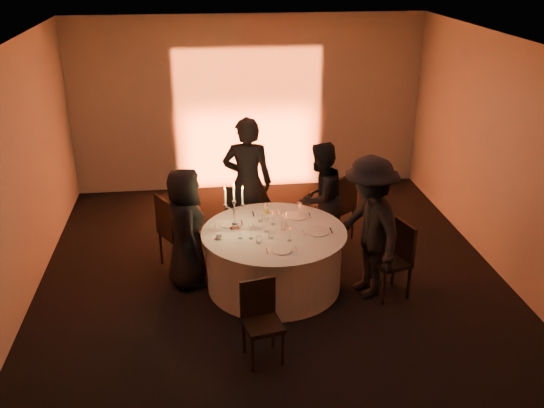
{
  "coord_description": "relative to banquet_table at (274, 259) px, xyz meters",
  "views": [
    {
      "loc": [
        -0.85,
        -6.67,
        4.03
      ],
      "look_at": [
        0.0,
        0.2,
        1.05
      ],
      "focal_mm": 40.0,
      "sensor_mm": 36.0,
      "label": 1
    }
  ],
  "objects": [
    {
      "name": "wine_glass_h",
      "position": [
        0.38,
        0.4,
        0.52
      ],
      "size": [
        0.07,
        0.07,
        0.19
      ],
      "color": "white",
      "rests_on": "banquet_table"
    },
    {
      "name": "wine_glass_a",
      "position": [
        -0.43,
        -0.14,
        0.52
      ],
      "size": [
        0.07,
        0.07,
        0.19
      ],
      "color": "white",
      "rests_on": "banquet_table"
    },
    {
      "name": "guest_back_left",
      "position": [
        -0.22,
        1.23,
        0.56
      ],
      "size": [
        0.76,
        0.57,
        1.9
      ],
      "primitive_type": "imported",
      "rotation": [
        0.0,
        0.0,
        2.96
      ],
      "color": "black",
      "rests_on": "floor"
    },
    {
      "name": "floor",
      "position": [
        0.0,
        0.0,
        -0.38
      ],
      "size": [
        7.0,
        7.0,
        0.0
      ],
      "primitive_type": "plane",
      "color": "black",
      "rests_on": "ground"
    },
    {
      "name": "wall_front",
      "position": [
        0.0,
        -3.5,
        1.12
      ],
      "size": [
        7.0,
        0.0,
        7.0
      ],
      "primitive_type": "plane",
      "rotation": [
        -1.57,
        0.0,
        0.0
      ],
      "color": "#A8A49C",
      "rests_on": "floor"
    },
    {
      "name": "uplighter_fixture",
      "position": [
        0.0,
        3.2,
        -0.33
      ],
      "size": [
        0.25,
        0.12,
        0.1
      ],
      "primitive_type": "cube",
      "color": "black",
      "rests_on": "floor"
    },
    {
      "name": "tumbler_c",
      "position": [
        -0.22,
        -0.29,
        0.43
      ],
      "size": [
        0.07,
        0.07,
        0.09
      ],
      "primitive_type": "cylinder",
      "color": "white",
      "rests_on": "banquet_table"
    },
    {
      "name": "plate_left",
      "position": [
        -0.55,
        0.27,
        0.39
      ],
      "size": [
        0.36,
        0.25,
        0.01
      ],
      "color": "white",
      "rests_on": "banquet_table"
    },
    {
      "name": "wine_glass_e",
      "position": [
        -0.3,
        -0.17,
        0.52
      ],
      "size": [
        0.07,
        0.07,
        0.19
      ],
      "color": "white",
      "rests_on": "banquet_table"
    },
    {
      "name": "guest_back_right",
      "position": [
        0.75,
        0.91,
        0.41
      ],
      "size": [
        0.98,
        0.96,
        1.59
      ],
      "primitive_type": "imported",
      "rotation": [
        0.0,
        0.0,
        -2.45
      ],
      "color": "black",
      "rests_on": "floor"
    },
    {
      "name": "chair_front",
      "position": [
        -0.31,
        -1.4,
        0.1
      ],
      "size": [
        0.45,
        0.45,
        0.87
      ],
      "rotation": [
        0.0,
        0.0,
        0.2
      ],
      "color": "black",
      "rests_on": "floor"
    },
    {
      "name": "plate_front",
      "position": [
        0.02,
        -0.52,
        0.39
      ],
      "size": [
        0.36,
        0.24,
        0.01
      ],
      "color": "white",
      "rests_on": "banquet_table"
    },
    {
      "name": "chair_back_left",
      "position": [
        -0.33,
        1.3,
        0.11
      ],
      "size": [
        0.47,
        0.47,
        0.89
      ],
      "rotation": [
        0.0,
        0.0,
        2.91
      ],
      "color": "black",
      "rests_on": "floor"
    },
    {
      "name": "wine_glass_f",
      "position": [
        0.15,
        -0.28,
        0.52
      ],
      "size": [
        0.07,
        0.07,
        0.19
      ],
      "color": "white",
      "rests_on": "banquet_table"
    },
    {
      "name": "chair_right",
      "position": [
        1.46,
        -0.36,
        0.15
      ],
      "size": [
        0.51,
        0.51,
        0.94
      ],
      "rotation": [
        0.0,
        0.0,
        -1.3
      ],
      "color": "black",
      "rests_on": "floor"
    },
    {
      "name": "banquet_table",
      "position": [
        0.0,
        0.0,
        0.0
      ],
      "size": [
        1.8,
        1.8,
        0.77
      ],
      "color": "black",
      "rests_on": "floor"
    },
    {
      "name": "wine_glass_d",
      "position": [
        -0.1,
        -0.0,
        0.52
      ],
      "size": [
        0.07,
        0.07,
        0.19
      ],
      "color": "white",
      "rests_on": "banquet_table"
    },
    {
      "name": "wine_glass_c",
      "position": [
        0.01,
        0.2,
        0.52
      ],
      "size": [
        0.07,
        0.07,
        0.19
      ],
      "color": "white",
      "rests_on": "banquet_table"
    },
    {
      "name": "wall_right",
      "position": [
        3.0,
        0.0,
        1.12
      ],
      "size": [
        0.0,
        7.0,
        7.0
      ],
      "primitive_type": "plane",
      "rotation": [
        1.57,
        0.0,
        -1.57
      ],
      "color": "#A8A49C",
      "rests_on": "floor"
    },
    {
      "name": "candelabra",
      "position": [
        -0.48,
        0.11,
        0.6
      ],
      "size": [
        0.26,
        0.13,
        0.63
      ],
      "color": "silver",
      "rests_on": "banquet_table"
    },
    {
      "name": "wine_glass_b",
      "position": [
        -0.05,
        0.43,
        0.52
      ],
      "size": [
        0.07,
        0.07,
        0.19
      ],
      "color": "white",
      "rests_on": "banquet_table"
    },
    {
      "name": "tumbler_b",
      "position": [
        -0.14,
        0.31,
        0.43
      ],
      "size": [
        0.07,
        0.07,
        0.09
      ],
      "primitive_type": "cylinder",
      "color": "white",
      "rests_on": "banquet_table"
    },
    {
      "name": "plate_right",
      "position": [
        0.53,
        -0.09,
        0.39
      ],
      "size": [
        0.36,
        0.29,
        0.01
      ],
      "color": "white",
      "rests_on": "banquet_table"
    },
    {
      "name": "tumbler_d",
      "position": [
        0.12,
        0.04,
        0.43
      ],
      "size": [
        0.07,
        0.07,
        0.09
      ],
      "primitive_type": "cylinder",
      "color": "white",
      "rests_on": "banquet_table"
    },
    {
      "name": "wall_left",
      "position": [
        -3.0,
        0.0,
        1.12
      ],
      "size": [
        0.0,
        7.0,
        7.0
      ],
      "primitive_type": "plane",
      "rotation": [
        1.57,
        0.0,
        1.57
      ],
      "color": "#A8A49C",
      "rests_on": "floor"
    },
    {
      "name": "wall_back",
      "position": [
        0.0,
        3.5,
        1.12
      ],
      "size": [
        7.0,
        0.0,
        7.0
      ],
      "primitive_type": "plane",
      "rotation": [
        1.57,
        0.0,
        0.0
      ],
      "color": "#A8A49C",
      "rests_on": "floor"
    },
    {
      "name": "chair_back_right",
      "position": [
        1.09,
        1.14,
        0.22
      ],
      "size": [
        0.65,
        0.65,
        1.06
      ],
      "rotation": [
        0.0,
        0.0,
        -2.43
      ],
      "color": "black",
      "rests_on": "floor"
    },
    {
      "name": "guest_right",
      "position": [
        1.12,
        -0.29,
        0.51
      ],
      "size": [
        0.94,
        1.29,
        1.79
      ],
      "primitive_type": "imported",
      "rotation": [
        0.0,
        0.0,
        -1.31
      ],
      "color": "black",
      "rests_on": "floor"
    },
    {
      "name": "plate_back_right",
      "position": [
        0.35,
        0.4,
        0.39
      ],
      "size": [
        0.35,
        0.29,
        0.01
      ],
      "color": "white",
      "rests_on": "banquet_table"
    },
    {
      "name": "plate_back_left",
      "position": [
        -0.04,
        0.53,
        0.4
      ],
      "size": [
        0.36,
        0.27,
        0.08
      ],
      "color": "white",
      "rests_on": "banquet_table"
    },
    {
      "name": "guest_left",
      "position": [
        -1.08,
        0.22,
        0.39
      ],
      "size": [
        0.63,
        0.84,
        1.55
      ],
      "primitive_type": "imported",
      "rotation": [
        0.0,
        0.0,
        1.77
      ],
      "color": "black",
      "rests_on": "floor"
    },
    {
      "name": "coffee_cup",
      "position": [
        -0.68,
        -0.12,
        0.42
      ],
      "size": [
        0.11,
        0.11,
        0.07
      ],
      "color": "white",
      "rests_on": "banquet_table"
    },
    {
      "name": "tumbler_a",
      "position": [
        -0.06,
        -0.18,
        0.43
      ],
      "size": [
        0.07,
        0.07,
        0.09
      ],
      "primitive_type": "cylinder",
      "color": "white",
      "rests_on": "banquet_table"
    },
    {
      "name": "chair_left",
      "position": [
        -1.26,
        0.64,
        0.2
      ],
      "size": [
        0.62,
        0.62,
        1.03
      ],
      "rotation": [
        0.0,
        0.0,
        2.1
      ],
      "color": "black",
      "rests_on": "floor"
    },
    {
      "name": "ceiling",
      "position": [
        0.0,
        0.0,
        2.62
      ],
      "size": [
        7.0,
        7.0,
        0.0
      ],
      "primitive_type": "plane",
      "rotation": [
        3.14,
        0.0,
        0.0
      ],
      "color": "white",
      "rests_on": "wall_back"
    },
    {
      "name": "wine_glass_g",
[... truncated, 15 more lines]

